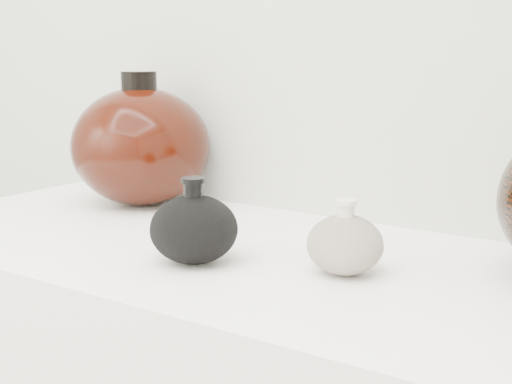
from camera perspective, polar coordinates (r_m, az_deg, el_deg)
The scene contains 3 objects.
black_gourd_vase at distance 0.94m, azimuth -4.99°, elevation -2.92°, with size 0.12×0.12×0.11m.
cream_gourd_vase at distance 0.90m, azimuth 7.13°, elevation -4.15°, with size 0.11×0.11×0.10m.
left_round_pot at distance 1.30m, azimuth -9.19°, elevation 3.67°, with size 0.32×0.32×0.24m.
Camera 1 is at (0.55, 0.16, 1.18)m, focal length 50.00 mm.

